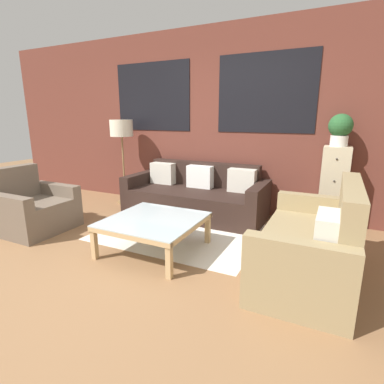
% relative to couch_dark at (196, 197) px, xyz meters
% --- Properties ---
extents(ground_plane, '(16.00, 16.00, 0.00)m').
position_rel_couch_dark_xyz_m(ground_plane, '(-0.07, -1.95, -0.28)').
color(ground_plane, '#8E6642').
extents(wall_back_brick, '(8.40, 0.09, 2.80)m').
position_rel_couch_dark_xyz_m(wall_back_brick, '(-0.07, 0.49, 1.12)').
color(wall_back_brick, brown).
rests_on(wall_back_brick, ground_plane).
extents(rug, '(2.03, 1.54, 0.00)m').
position_rel_couch_dark_xyz_m(rug, '(0.13, -0.76, -0.28)').
color(rug, silver).
rests_on(rug, ground_plane).
extents(couch_dark, '(2.13, 0.88, 0.78)m').
position_rel_couch_dark_xyz_m(couch_dark, '(0.00, 0.00, 0.00)').
color(couch_dark, black).
rests_on(couch_dark, ground_plane).
extents(settee_vintage, '(0.80, 1.56, 0.92)m').
position_rel_couch_dark_xyz_m(settee_vintage, '(1.77, -1.22, 0.03)').
color(settee_vintage, '#99845B').
rests_on(settee_vintage, ground_plane).
extents(armchair_corner, '(0.80, 0.85, 0.84)m').
position_rel_couch_dark_xyz_m(armchair_corner, '(-1.67, -1.52, -0.01)').
color(armchair_corner, '#6B5B4C').
rests_on(armchair_corner, ground_plane).
extents(coffee_table, '(0.99, 0.99, 0.38)m').
position_rel_couch_dark_xyz_m(coffee_table, '(0.13, -1.37, 0.04)').
color(coffee_table, silver).
rests_on(coffee_table, ground_plane).
extents(floor_lamp, '(0.38, 0.38, 1.43)m').
position_rel_couch_dark_xyz_m(floor_lamp, '(-1.42, 0.08, 0.95)').
color(floor_lamp, olive).
rests_on(floor_lamp, ground_plane).
extents(drawer_cabinet, '(0.33, 0.36, 1.11)m').
position_rel_couch_dark_xyz_m(drawer_cabinet, '(1.89, 0.23, 0.27)').
color(drawer_cabinet, '#C6B793').
rests_on(drawer_cabinet, ground_plane).
extents(potted_plant, '(0.29, 0.29, 0.40)m').
position_rel_couch_dark_xyz_m(potted_plant, '(1.89, 0.23, 1.05)').
color(potted_plant, silver).
rests_on(potted_plant, drawer_cabinet).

